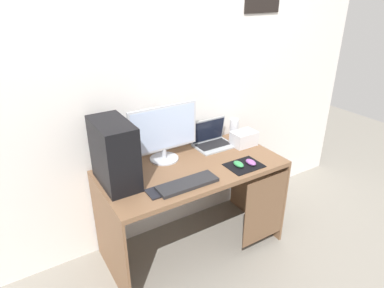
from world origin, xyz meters
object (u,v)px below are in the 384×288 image
monitor (164,133)px  projector (244,138)px  speaker (234,129)px  keyboard (187,184)px  pc_tower (114,153)px  mouse_left (239,164)px  laptop (212,140)px  mouse_right (251,162)px  cell_phone (153,193)px

monitor → projector: size_ratio=2.70×
speaker → projector: size_ratio=0.86×
monitor → keyboard: 0.45m
pc_tower → mouse_left: pc_tower is taller
laptop → mouse_left: (-0.05, -0.40, -0.02)m
speaker → projector: 0.16m
projector → mouse_right: (-0.18, -0.29, -0.04)m
speaker → mouse_left: (-0.29, -0.43, -0.06)m
monitor → speaker: bearing=4.0°
projector → speaker: bearing=82.9°
speaker → keyboard: (-0.74, -0.45, -0.07)m
pc_tower → laptop: (0.87, 0.14, -0.17)m
projector → cell_phone: (-0.96, -0.26, -0.05)m
keyboard → mouse_left: (0.45, 0.02, 0.01)m
monitor → keyboard: monitor is taller
monitor → laptop: monitor is taller
mouse_left → mouse_right: bearing=-14.7°
speaker → cell_phone: 1.07m
pc_tower → laptop: pc_tower is taller
mouse_right → monitor: bearing=141.0°
monitor → keyboard: (-0.04, -0.40, -0.21)m
cell_phone → pc_tower: bearing=119.2°
pc_tower → cell_phone: size_ratio=3.35×
pc_tower → laptop: 0.90m
monitor → cell_phone: bearing=-126.5°
mouse_right → cell_phone: mouse_right is taller
pc_tower → mouse_left: bearing=-17.5°
laptop → cell_phone: bearing=-151.4°
pc_tower → cell_phone: 0.36m
pc_tower → cell_phone: bearing=-60.8°
laptop → speaker: laptop is taller
speaker → mouse_right: speaker is taller
projector → keyboard: 0.77m
keyboard → cell_phone: bearing=174.1°
keyboard → mouse_right: bearing=-0.5°
projector → mouse_right: projector is taller
monitor → mouse_left: bearing=-43.2°
mouse_left → cell_phone: 0.69m
keyboard → mouse_left: bearing=2.6°
monitor → mouse_left: monitor is taller
monitor → projector: (0.68, -0.11, -0.16)m
monitor → cell_phone: 0.52m
projector → mouse_right: 0.34m
keyboard → mouse_right: size_ratio=4.38×
keyboard → mouse_left: size_ratio=4.38×
laptop → projector: size_ratio=1.56×
pc_tower → speaker: (1.12, 0.17, -0.13)m
speaker → mouse_right: (-0.20, -0.45, -0.06)m
speaker → mouse_right: 0.50m
monitor → keyboard: bearing=-95.8°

